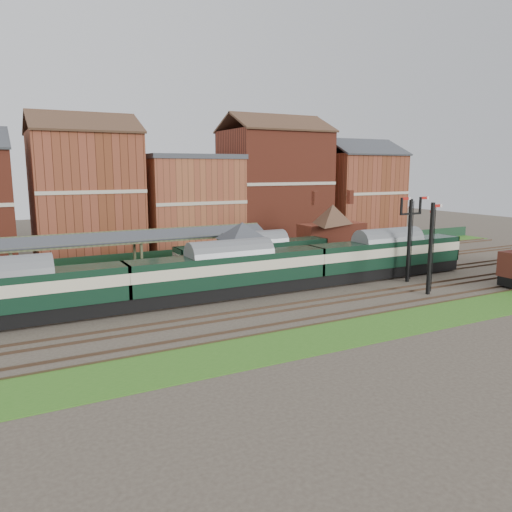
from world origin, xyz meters
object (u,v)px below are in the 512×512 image
dmu_train (230,271)px  semaphore_bracket (410,234)px  signal_box (242,253)px  platform_railcar (254,255)px

dmu_train → semaphore_bracket: bearing=-8.0°
semaphore_bracket → dmu_train: bearing=172.0°
signal_box → dmu_train: bearing=-130.7°
signal_box → semaphore_bracket: size_ratio=0.73×
signal_box → semaphore_bracket: 16.16m
dmu_train → signal_box: bearing=49.3°
signal_box → platform_railcar: size_ratio=0.37×
signal_box → dmu_train: signal_box is taller
semaphore_bracket → platform_railcar: size_ratio=0.50×
signal_box → semaphore_bracket: semaphore_bracket is taller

